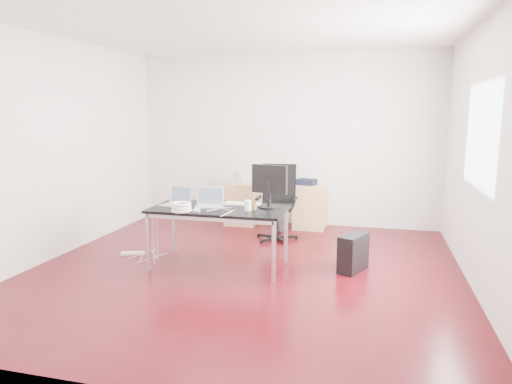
% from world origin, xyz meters
% --- Properties ---
extents(room_shell, '(5.00, 5.00, 5.00)m').
position_xyz_m(room_shell, '(0.04, 0.00, 1.40)').
color(room_shell, '#3A060C').
rests_on(room_shell, ground).
extents(desk, '(1.60, 0.80, 0.73)m').
position_xyz_m(desk, '(-0.33, 0.05, 0.68)').
color(desk, black).
rests_on(desk, ground).
extents(office_chair, '(0.50, 0.52, 1.08)m').
position_xyz_m(office_chair, '(0.09, 1.47, 0.61)').
color(office_chair, black).
rests_on(office_chair, ground).
extents(filing_cabinet_left, '(0.50, 0.50, 0.70)m').
position_xyz_m(filing_cabinet_left, '(-0.68, 2.23, 0.35)').
color(filing_cabinet_left, tan).
rests_on(filing_cabinet_left, ground).
extents(filing_cabinet_right, '(0.50, 0.50, 0.70)m').
position_xyz_m(filing_cabinet_right, '(0.47, 2.23, 0.35)').
color(filing_cabinet_right, tan).
rests_on(filing_cabinet_right, ground).
extents(pc_tower, '(0.36, 0.49, 0.44)m').
position_xyz_m(pc_tower, '(1.25, 0.30, 0.22)').
color(pc_tower, black).
rests_on(pc_tower, ground).
extents(wastebasket, '(0.26, 0.26, 0.28)m').
position_xyz_m(wastebasket, '(0.02, 1.98, 0.14)').
color(wastebasket, black).
rests_on(wastebasket, ground).
extents(power_strip, '(0.30, 0.16, 0.04)m').
position_xyz_m(power_strip, '(-1.59, 0.21, 0.02)').
color(power_strip, white).
rests_on(power_strip, ground).
extents(laptop_left, '(0.39, 0.33, 0.23)m').
position_xyz_m(laptop_left, '(-0.87, 0.05, 0.79)').
color(laptop_left, silver).
rests_on(laptop_left, desk).
extents(laptop_right, '(0.38, 0.32, 0.23)m').
position_xyz_m(laptop_right, '(-0.46, 0.08, 0.79)').
color(laptop_right, silver).
rests_on(laptop_right, desk).
extents(monitor, '(0.45, 0.26, 0.51)m').
position_xyz_m(monitor, '(0.25, 0.22, 1.01)').
color(monitor, black).
rests_on(monitor, desk).
extents(keyboard, '(0.44, 0.14, 0.02)m').
position_xyz_m(keyboard, '(-0.10, 0.29, 0.74)').
color(keyboard, white).
rests_on(keyboard, desk).
extents(cup_white, '(0.09, 0.09, 0.12)m').
position_xyz_m(cup_white, '(0.05, -0.02, 0.79)').
color(cup_white, white).
rests_on(cup_white, desk).
extents(cup_brown, '(0.09, 0.09, 0.10)m').
position_xyz_m(cup_brown, '(0.10, 0.04, 0.78)').
color(cup_brown, brown).
rests_on(cup_brown, desk).
extents(cable_coil, '(0.24, 0.24, 0.11)m').
position_xyz_m(cable_coil, '(-0.66, -0.27, 0.78)').
color(cable_coil, white).
rests_on(cable_coil, desk).
extents(power_adapter, '(0.08, 0.08, 0.03)m').
position_xyz_m(power_adapter, '(-0.50, -0.22, 0.74)').
color(power_adapter, white).
rests_on(power_adapter, desk).
extents(speaker, '(0.10, 0.09, 0.18)m').
position_xyz_m(speaker, '(-0.76, 2.23, 0.79)').
color(speaker, '#9E9E9E').
rests_on(speaker, filing_cabinet_left).
extents(navy_garment, '(0.35, 0.30, 0.09)m').
position_xyz_m(navy_garment, '(0.39, 2.28, 0.74)').
color(navy_garment, black).
rests_on(navy_garment, filing_cabinet_right).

